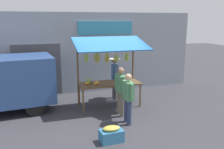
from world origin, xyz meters
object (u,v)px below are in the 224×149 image
shopper_with_shopping_bag (128,95)px  market_stall (108,65)px  shopper_in_grey_tee (121,88)px  produce_crate_near (111,134)px  vendor_with_sunhat (115,75)px

shopper_with_shopping_bag → market_stall: bearing=4.9°
shopper_in_grey_tee → produce_crate_near: size_ratio=2.60×
shopper_in_grey_tee → market_stall: bearing=2.8°
shopper_with_shopping_bag → produce_crate_near: (0.82, 0.94, -0.69)m
produce_crate_near → vendor_with_sunhat: bearing=-109.5°
market_stall → shopper_in_grey_tee: 1.16m
shopper_in_grey_tee → produce_crate_near: bearing=148.4°
market_stall → shopper_in_grey_tee: size_ratio=1.56×
market_stall → vendor_with_sunhat: (-0.47, -0.71, -0.56)m
vendor_with_sunhat → shopper_in_grey_tee: (0.34, 1.68, -0.06)m
market_stall → vendor_with_sunhat: market_stall is taller
vendor_with_sunhat → shopper_in_grey_tee: vendor_with_sunhat is taller
market_stall → shopper_with_shopping_bag: 1.79m
market_stall → shopper_in_grey_tee: (-0.13, 0.98, -0.62)m
market_stall → shopper_in_grey_tee: market_stall is taller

